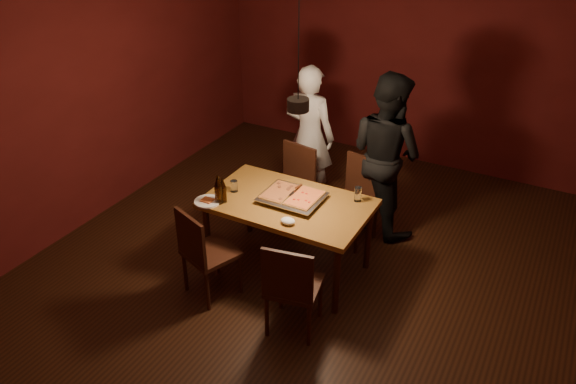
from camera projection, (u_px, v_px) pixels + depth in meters
The scene contains 19 objects.
room_shell at pixel (298, 144), 4.68m from camera, with size 6.00×6.00×6.00m.
dining_table at pixel (288, 208), 5.18m from camera, with size 1.50×0.90×0.75m.
chair_far_left at pixel (293, 178), 5.98m from camera, with size 0.48×0.48×0.49m.
chair_far_right at pixel (358, 191), 5.73m from camera, with size 0.49×0.49×0.49m.
chair_near_left at pixel (202, 247), 4.89m from camera, with size 0.54×0.54×0.49m.
chair_near_right at pixel (291, 282), 4.47m from camera, with size 0.49×0.49×0.49m.
pizza_tray at pixel (292, 198), 5.15m from camera, with size 0.55×0.45×0.05m, color silver.
pizza_meat at pixel (279, 191), 5.19m from camera, with size 0.24×0.38×0.02m, color maroon.
pizza_cheese at pixel (304, 198), 5.09m from camera, with size 0.25×0.39×0.02m, color gold.
spatula at pixel (293, 193), 5.15m from camera, with size 0.09×0.24×0.04m, color silver, non-canonical shape.
beer_bottle_a at pixel (218, 190), 5.05m from camera, with size 0.07×0.07×0.28m.
beer_bottle_b at pixel (223, 190), 5.08m from camera, with size 0.06×0.06×0.24m.
water_glass_left at pixel (234, 186), 5.28m from camera, with size 0.07×0.07×0.11m, color silver.
water_glass_right at pixel (358, 194), 5.12m from camera, with size 0.07×0.07×0.14m, color silver.
plate_slice at pixel (207, 201), 5.13m from camera, with size 0.24×0.24×0.03m.
napkin at pixel (288, 221), 4.81m from camera, with size 0.13×0.10×0.05m, color white.
diner_white at pixel (309, 136), 6.27m from camera, with size 0.59×0.39×1.62m, color silver.
diner_dark at pixel (386, 154), 5.75m from camera, with size 0.84×0.65×1.73m, color black.
pendant_lamp at pixel (298, 104), 4.50m from camera, with size 0.18×0.18×1.10m.
Camera 1 is at (1.96, -3.79, 3.38)m, focal length 35.00 mm.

